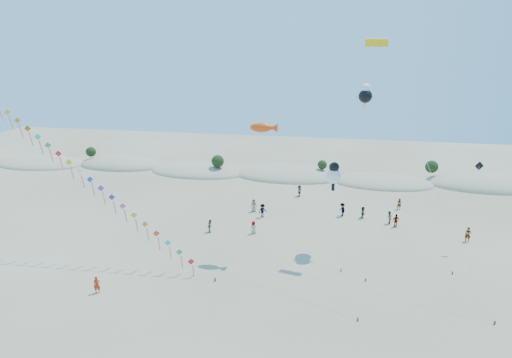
{
  "coord_description": "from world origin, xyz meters",
  "views": [
    {
      "loc": [
        8.21,
        -26.2,
        21.21
      ],
      "look_at": [
        0.47,
        14.0,
        8.75
      ],
      "focal_mm": 30.0,
      "sensor_mm": 36.0,
      "label": 1
    }
  ],
  "objects_px": {
    "kite_train": "(49,147)",
    "flyer_foreground": "(97,285)",
    "parafoil_kite": "(379,48)",
    "fish_kite": "(264,128)"
  },
  "relations": [
    {
      "from": "kite_train",
      "to": "flyer_foreground",
      "type": "bearing_deg",
      "value": -41.1
    },
    {
      "from": "kite_train",
      "to": "parafoil_kite",
      "type": "bearing_deg",
      "value": 12.47
    },
    {
      "from": "fish_kite",
      "to": "parafoil_kite",
      "type": "xyz_separation_m",
      "value": [
        10.85,
        3.12,
        7.72
      ]
    },
    {
      "from": "kite_train",
      "to": "fish_kite",
      "type": "distance_m",
      "value": 22.15
    },
    {
      "from": "kite_train",
      "to": "parafoil_kite",
      "type": "distance_m",
      "value": 34.7
    },
    {
      "from": "fish_kite",
      "to": "parafoil_kite",
      "type": "distance_m",
      "value": 13.68
    },
    {
      "from": "flyer_foreground",
      "to": "fish_kite",
      "type": "bearing_deg",
      "value": 19.98
    },
    {
      "from": "fish_kite",
      "to": "kite_train",
      "type": "bearing_deg",
      "value": -169.36
    },
    {
      "from": "fish_kite",
      "to": "parafoil_kite",
      "type": "bearing_deg",
      "value": 16.05
    },
    {
      "from": "kite_train",
      "to": "fish_kite",
      "type": "height_order",
      "value": "kite_train"
    }
  ]
}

